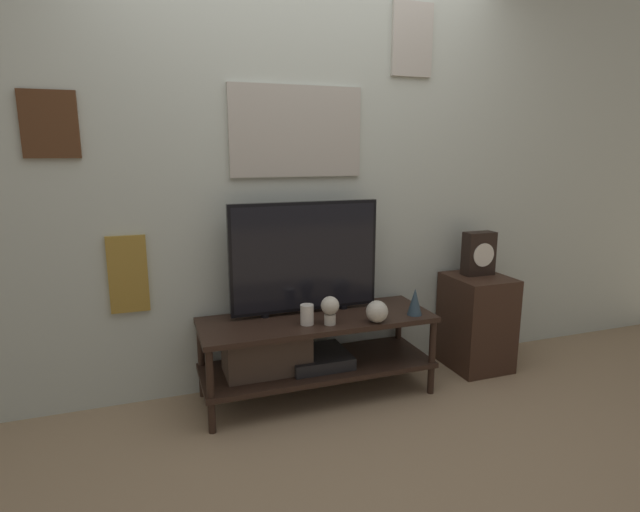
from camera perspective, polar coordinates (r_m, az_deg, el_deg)
The scene contains 11 objects.
ground_plane at distance 2.89m, azimuth 1.61°, elevation -17.93°, with size 12.00×12.00×0.00m, color #997F60.
wall_back at distance 3.04m, azimuth -2.22°, elevation 10.34°, with size 6.40×0.08×2.70m.
media_console at distance 2.96m, azimuth -2.30°, elevation -10.54°, with size 1.36×0.48×0.49m.
television at distance 2.92m, azimuth -1.73°, elevation -0.13°, with size 0.89×0.05×0.67m.
vase_slim_bronze at distance 3.00m, azimuth 10.78°, elevation -5.14°, with size 0.09×0.09×0.16m.
vase_tall_ceramic at distance 3.00m, azimuth -5.85°, elevation -3.64°, with size 0.09×0.09×0.30m.
vase_round_glass at distance 2.85m, azimuth 6.53°, elevation -6.32°, with size 0.13×0.13×0.13m.
candle_jar at distance 2.80m, azimuth -1.50°, elevation -6.71°, with size 0.08×0.08×0.11m.
decorative_bust at distance 2.79m, azimuth 1.15°, elevation -5.95°, with size 0.10×0.10×0.16m.
side_table at distance 3.53m, azimuth 17.42°, elevation -7.18°, with size 0.37×0.41×0.63m.
mantel_clock at distance 3.47m, azimuth 17.69°, elevation 0.28°, with size 0.21×0.11×0.29m.
Camera 1 is at (-0.91, -2.34, 1.44)m, focal length 28.00 mm.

